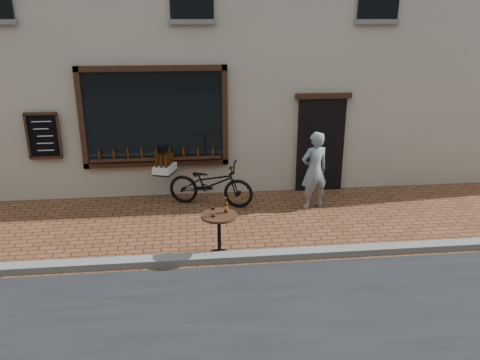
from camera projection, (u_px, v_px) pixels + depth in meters
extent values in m
plane|color=brown|center=(262.00, 264.00, 7.86)|extent=(90.00, 90.00, 0.00)
cube|color=slate|center=(261.00, 256.00, 8.03)|extent=(90.00, 0.25, 0.12)
cube|color=black|center=(154.00, 117.00, 10.30)|extent=(3.00, 0.06, 2.00)
cube|color=black|center=(151.00, 68.00, 9.93)|extent=(3.24, 0.10, 0.12)
cube|color=black|center=(157.00, 164.00, 10.63)|extent=(3.24, 0.10, 0.12)
cube|color=black|center=(81.00, 119.00, 10.12)|extent=(0.12, 0.10, 2.24)
cube|color=black|center=(225.00, 116.00, 10.44)|extent=(0.12, 0.10, 2.24)
cube|color=black|center=(157.00, 159.00, 10.54)|extent=(2.90, 0.16, 0.05)
cube|color=black|center=(320.00, 145.00, 10.95)|extent=(1.10, 0.10, 2.20)
cube|color=black|center=(324.00, 96.00, 10.54)|extent=(1.30, 0.10, 0.12)
cube|color=black|center=(44.00, 136.00, 10.16)|extent=(0.62, 0.04, 0.92)
cylinder|color=#3D1C07|center=(99.00, 155.00, 10.37)|extent=(0.06, 0.06, 0.19)
cylinder|color=#3D1C07|center=(114.00, 155.00, 10.40)|extent=(0.06, 0.06, 0.19)
cylinder|color=#3D1C07|center=(128.00, 154.00, 10.44)|extent=(0.06, 0.06, 0.19)
cylinder|color=#3D1C07|center=(142.00, 154.00, 10.47)|extent=(0.06, 0.06, 0.19)
cylinder|color=#3D1C07|center=(156.00, 154.00, 10.50)|extent=(0.06, 0.06, 0.19)
cylinder|color=#3D1C07|center=(170.00, 153.00, 10.53)|extent=(0.06, 0.06, 0.19)
cylinder|color=#3D1C07|center=(184.00, 153.00, 10.56)|extent=(0.06, 0.06, 0.19)
cylinder|color=#3D1C07|center=(198.00, 152.00, 10.60)|extent=(0.06, 0.06, 0.19)
cylinder|color=#3D1C07|center=(212.00, 152.00, 10.63)|extent=(0.06, 0.06, 0.19)
imported|color=black|center=(211.00, 184.00, 10.22)|extent=(2.00, 1.23, 0.99)
cube|color=black|center=(165.00, 172.00, 10.37)|extent=(0.53, 0.62, 0.03)
cube|color=silver|center=(165.00, 168.00, 10.34)|extent=(0.53, 0.64, 0.15)
cylinder|color=#3D1C07|center=(166.00, 163.00, 10.07)|extent=(0.06, 0.06, 0.21)
cylinder|color=#3D1C07|center=(161.00, 163.00, 10.10)|extent=(0.06, 0.06, 0.21)
cylinder|color=#3D1C07|center=(156.00, 163.00, 10.12)|extent=(0.06, 0.06, 0.21)
cylinder|color=#3D1C07|center=(168.00, 162.00, 10.20)|extent=(0.06, 0.06, 0.21)
cylinder|color=#3D1C07|center=(163.00, 161.00, 10.22)|extent=(0.06, 0.06, 0.21)
cylinder|color=#3D1C07|center=(159.00, 161.00, 10.24)|extent=(0.06, 0.06, 0.21)
cylinder|color=#3D1C07|center=(170.00, 160.00, 10.32)|extent=(0.06, 0.06, 0.21)
cylinder|color=#3D1C07|center=(165.00, 160.00, 10.34)|extent=(0.06, 0.06, 0.21)
cylinder|color=#3D1C07|center=(161.00, 159.00, 10.36)|extent=(0.06, 0.06, 0.21)
cylinder|color=#3D1C07|center=(172.00, 158.00, 10.44)|extent=(0.06, 0.06, 0.21)
cylinder|color=#3D1C07|center=(168.00, 158.00, 10.46)|extent=(0.06, 0.06, 0.21)
cylinder|color=black|center=(220.00, 256.00, 8.11)|extent=(0.45, 0.45, 0.03)
cylinder|color=black|center=(219.00, 236.00, 7.99)|extent=(0.06, 0.06, 0.72)
cylinder|color=black|center=(219.00, 216.00, 7.87)|extent=(0.62, 0.62, 0.04)
cylinder|color=gold|center=(226.00, 208.00, 7.90)|extent=(0.07, 0.07, 0.06)
cylinder|color=white|center=(213.00, 213.00, 7.76)|extent=(0.08, 0.08, 0.13)
imported|color=gray|center=(314.00, 170.00, 9.98)|extent=(0.70, 0.55, 1.69)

